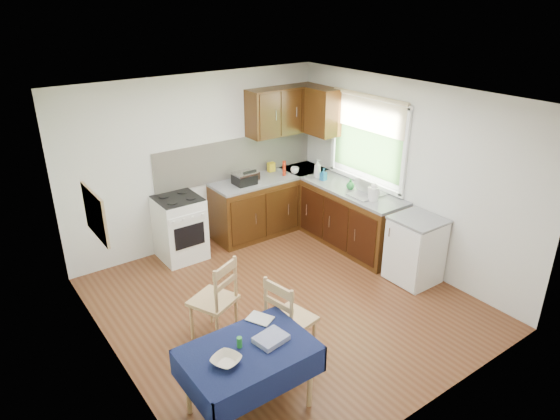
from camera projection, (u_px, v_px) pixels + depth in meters
floor at (284, 303)px, 6.12m from camera, size 4.20×4.20×0.00m
ceiling at (285, 98)px, 5.12m from camera, size 4.00×4.20×0.02m
wall_back at (198, 162)px, 7.18m from camera, size 4.00×0.02×2.50m
wall_front at (437, 293)px, 4.06m from camera, size 4.00×0.02×2.50m
wall_left at (108, 261)px, 4.55m from camera, size 0.02×4.20×2.50m
wall_right at (404, 175)px, 6.69m from camera, size 0.02×4.20×2.50m
base_cabinets at (307, 211)px, 7.61m from camera, size 1.90×2.30×0.86m
worktop_back at (270, 177)px, 7.67m from camera, size 1.90×0.60×0.04m
worktop_right at (353, 191)px, 7.16m from camera, size 0.60×1.70×0.04m
worktop_corner at (303, 169)px, 8.02m from camera, size 0.60×0.60×0.04m
splashback at (238, 158)px, 7.54m from camera, size 2.70×0.02×0.60m
upper_cabinets at (295, 111)px, 7.53m from camera, size 1.20×0.85×0.70m
stove at (180, 228)px, 7.00m from camera, size 0.60×0.61×0.92m
window at (368, 135)px, 7.04m from camera, size 0.04×1.48×1.26m
fridge at (415, 250)px, 6.45m from camera, size 0.58×0.60×0.89m
corkboard at (95, 214)px, 4.65m from camera, size 0.04×0.62×0.47m
dining_table at (249, 358)px, 4.33m from camera, size 1.13×0.77×0.68m
chair_far at (216, 297)px, 5.32m from camera, size 0.56×0.56×0.96m
chair_near at (287, 317)px, 5.00m from camera, size 0.50×0.50×0.96m
toaster at (250, 178)px, 7.32m from camera, size 0.26×0.16×0.20m
sandwich_press at (244, 178)px, 7.32m from camera, size 0.30×0.26×0.18m
sauce_bottle at (284, 168)px, 7.65m from camera, size 0.05×0.05×0.23m
yellow_packet at (271, 167)px, 7.83m from camera, size 0.13×0.11×0.15m
dish_rack at (367, 193)px, 6.94m from camera, size 0.47×0.36×0.22m
kettle at (373, 193)px, 6.75m from camera, size 0.14×0.14×0.24m
cup at (295, 170)px, 7.76m from camera, size 0.17×0.17×0.10m
soap_bottle_a at (317, 169)px, 7.56m from camera, size 0.15×0.15×0.28m
soap_bottle_b at (323, 174)px, 7.47m from camera, size 0.10×0.10×0.18m
soap_bottle_c at (350, 184)px, 7.13m from camera, size 0.13×0.13×0.15m
plate_bowl at (226, 361)px, 4.11m from camera, size 0.30×0.30×0.06m
book at (255, 324)px, 4.60m from camera, size 0.26×0.28×0.02m
spice_jar at (239, 342)px, 4.30m from camera, size 0.05×0.05×0.10m
tea_towel at (271, 339)px, 4.38m from camera, size 0.30×0.26×0.05m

